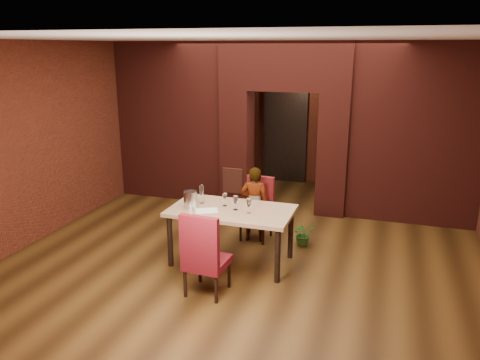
% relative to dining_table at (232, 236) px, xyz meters
% --- Properties ---
extents(floor, '(8.00, 8.00, 0.00)m').
position_rel_dining_table_xyz_m(floor, '(0.17, 0.62, -0.42)').
color(floor, '#4A3012').
rests_on(floor, ground).
extents(ceiling, '(7.00, 8.00, 0.04)m').
position_rel_dining_table_xyz_m(ceiling, '(0.17, 0.62, 2.78)').
color(ceiling, silver).
rests_on(ceiling, ground).
extents(wall_back, '(7.00, 0.04, 3.20)m').
position_rel_dining_table_xyz_m(wall_back, '(0.17, 4.62, 1.18)').
color(wall_back, maroon).
rests_on(wall_back, ground).
extents(wall_front, '(7.00, 0.04, 3.20)m').
position_rel_dining_table_xyz_m(wall_front, '(0.17, -3.38, 1.18)').
color(wall_front, maroon).
rests_on(wall_front, ground).
extents(wall_left, '(0.04, 8.00, 3.20)m').
position_rel_dining_table_xyz_m(wall_left, '(-3.33, 0.62, 1.18)').
color(wall_left, maroon).
rests_on(wall_left, ground).
extents(pillar_left, '(0.55, 0.55, 2.30)m').
position_rel_dining_table_xyz_m(pillar_left, '(-0.78, 2.62, 0.73)').
color(pillar_left, maroon).
rests_on(pillar_left, ground).
extents(pillar_right, '(0.55, 0.55, 2.30)m').
position_rel_dining_table_xyz_m(pillar_right, '(1.12, 2.62, 0.73)').
color(pillar_right, maroon).
rests_on(pillar_right, ground).
extents(lintel, '(2.45, 0.55, 0.90)m').
position_rel_dining_table_xyz_m(lintel, '(0.17, 2.62, 2.33)').
color(lintel, maroon).
rests_on(lintel, ground).
extents(wing_wall_left, '(2.28, 0.35, 3.20)m').
position_rel_dining_table_xyz_m(wing_wall_left, '(-2.19, 2.62, 1.18)').
color(wing_wall_left, maroon).
rests_on(wing_wall_left, ground).
extents(wing_wall_right, '(2.28, 0.35, 3.20)m').
position_rel_dining_table_xyz_m(wing_wall_right, '(2.54, 2.62, 1.18)').
color(wing_wall_right, maroon).
rests_on(wing_wall_right, ground).
extents(vent_panel, '(0.40, 0.03, 0.50)m').
position_rel_dining_table_xyz_m(vent_panel, '(-0.78, 2.32, 0.13)').
color(vent_panel, '#A74830').
rests_on(vent_panel, ground).
extents(rear_door, '(0.90, 0.08, 2.10)m').
position_rel_dining_table_xyz_m(rear_door, '(-0.23, 4.56, 0.63)').
color(rear_door, black).
rests_on(rear_door, ground).
extents(rear_door_frame, '(1.02, 0.04, 2.22)m').
position_rel_dining_table_xyz_m(rear_door_frame, '(-0.23, 4.52, 0.63)').
color(rear_door_frame, black).
rests_on(rear_door_frame, ground).
extents(dining_table, '(1.78, 1.01, 0.83)m').
position_rel_dining_table_xyz_m(dining_table, '(0.00, 0.00, 0.00)').
color(dining_table, tan).
rests_on(dining_table, ground).
extents(chair_far, '(0.51, 0.51, 1.03)m').
position_rel_dining_table_xyz_m(chair_far, '(0.11, 0.95, 0.10)').
color(chair_far, maroon).
rests_on(chair_far, ground).
extents(chair_near, '(0.54, 0.54, 1.13)m').
position_rel_dining_table_xyz_m(chair_near, '(-0.01, -0.95, 0.15)').
color(chair_near, maroon).
rests_on(chair_near, ground).
extents(person_seated, '(0.49, 0.36, 1.25)m').
position_rel_dining_table_xyz_m(person_seated, '(0.10, 0.87, 0.21)').
color(person_seated, beige).
rests_on(person_seated, ground).
extents(wine_glass_a, '(0.08, 0.08, 0.19)m').
position_rel_dining_table_xyz_m(wine_glass_a, '(-0.14, 0.10, 0.51)').
color(wine_glass_a, white).
rests_on(wine_glass_a, dining_table).
extents(wine_glass_b, '(0.08, 0.08, 0.21)m').
position_rel_dining_table_xyz_m(wine_glass_b, '(0.07, -0.02, 0.52)').
color(wine_glass_b, white).
rests_on(wine_glass_b, dining_table).
extents(wine_glass_c, '(0.09, 0.09, 0.21)m').
position_rel_dining_table_xyz_m(wine_glass_c, '(0.30, -0.10, 0.52)').
color(wine_glass_c, white).
rests_on(wine_glass_c, dining_table).
extents(tasting_sheet, '(0.38, 0.34, 0.00)m').
position_rel_dining_table_xyz_m(tasting_sheet, '(-0.31, -0.19, 0.42)').
color(tasting_sheet, white).
rests_on(tasting_sheet, dining_table).
extents(wine_bucket, '(0.20, 0.20, 0.24)m').
position_rel_dining_table_xyz_m(wine_bucket, '(-0.59, -0.12, 0.54)').
color(wine_bucket, '#BCBBC2').
rests_on(wine_bucket, dining_table).
extents(water_bottle, '(0.07, 0.07, 0.30)m').
position_rel_dining_table_xyz_m(water_bottle, '(-0.51, 0.11, 0.56)').
color(water_bottle, white).
rests_on(water_bottle, dining_table).
extents(potted_plant, '(0.46, 0.44, 0.39)m').
position_rel_dining_table_xyz_m(potted_plant, '(0.91, 0.92, -0.22)').
color(potted_plant, '#295C1C').
rests_on(potted_plant, ground).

